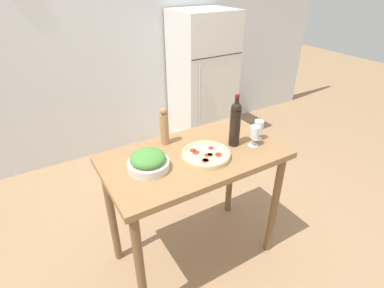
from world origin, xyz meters
name	(u,v)px	position (x,y,z in m)	size (l,w,h in m)	color
ground_plane	(194,252)	(0.00, 0.00, 0.00)	(14.00, 14.00, 0.00)	#9E7A56
wall_back	(101,44)	(0.00, 1.96, 1.30)	(6.40, 0.08, 2.60)	silver
refrigerator	(203,80)	(1.09, 1.61, 0.81)	(0.69, 0.63, 1.63)	silver
prep_counter	(194,171)	(0.00, 0.00, 0.81)	(1.20, 0.66, 0.95)	olive
wine_bottle	(235,123)	(0.30, -0.03, 1.11)	(0.07, 0.07, 0.37)	black
wine_glass_near	(254,133)	(0.40, -0.11, 1.04)	(0.07, 0.07, 0.15)	silver
wine_glass_far	(259,127)	(0.49, -0.06, 1.04)	(0.07, 0.07, 0.15)	silver
pepper_mill	(164,127)	(-0.10, 0.23, 1.08)	(0.06, 0.06, 0.27)	#AD7F51
salad_bowl	(148,161)	(-0.33, 0.00, 1.00)	(0.25, 0.25, 0.12)	silver
homemade_pizza	(206,154)	(0.04, -0.07, 0.97)	(0.32, 0.32, 0.04)	#DBC189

